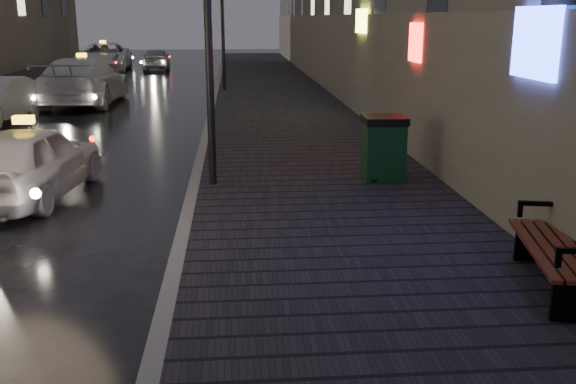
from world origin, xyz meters
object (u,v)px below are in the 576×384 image
Objects in this scene: bench at (567,246)px; trash_bin at (383,147)px; taxi_near at (28,161)px; car_far at (156,59)px; taxi_far at (104,57)px; lamp_far at (222,7)px; taxi_mid at (84,81)px.

bench is 5.26m from trash_bin.
trash_bin is at bearing -170.15° from taxi_near.
taxi_near is at bearing -176.24° from trash_bin.
trash_bin is 0.31× the size of car_far.
taxi_near reaches higher than car_far.
trash_bin is 0.20× the size of taxi_far.
car_far is at bearing 115.68° from bench.
lamp_far is at bearing -93.94° from taxi_near.
taxi_near is 0.66× the size of taxi_mid.
taxi_mid is at bearing -145.94° from lamp_far.
lamp_far is at bearing -144.90° from taxi_mid.
trash_bin is at bearing 100.24° from car_far.
taxi_mid reaches higher than bench.
taxi_mid reaches higher than car_far.
trash_bin is 6.40m from taxi_near.
bench is 8.78m from taxi_near.
car_far is (-8.30, 33.36, -0.00)m from bench.
taxi_mid is (-1.84, 12.80, 0.19)m from taxi_near.
taxi_mid is at bearing -74.56° from taxi_near.
taxi_near is 28.48m from car_far.
lamp_far reaches higher than bench.
trash_bin is 0.31× the size of taxi_near.
taxi_near is 12.94m from taxi_mid.
taxi_near is 28.28m from taxi_far.
lamp_far is 1.36× the size of car_far.
trash_bin is at bearing 111.43° from bench.
car_far is at bearing 109.04° from lamp_far.
taxi_far is at bearing -74.59° from taxi_near.
bench is 1.75× the size of trash_bin.
taxi_near is (-3.21, -16.22, -2.82)m from lamp_far.
lamp_far is 14.07m from taxi_far.
trash_bin is 29.59m from taxi_far.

